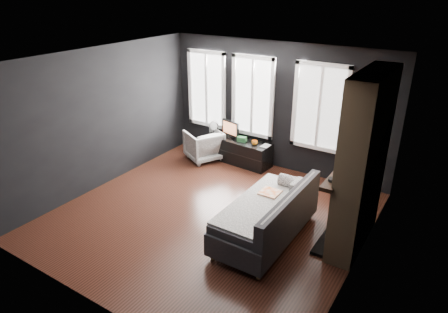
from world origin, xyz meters
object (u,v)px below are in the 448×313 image
Objects in this scene: sofa at (266,213)px; armchair at (204,144)px; monitor at (230,128)px; mantel_vase at (354,151)px; book at (263,141)px; mug at (255,142)px; media_console at (238,151)px.

sofa reaches higher than armchair.
mantel_vase reaches higher than monitor.
book is at bearing 119.41° from sofa.
armchair reaches higher than mug.
monitor is 3.32m from mantel_vase.
media_console is 0.57m from mug.
mantel_vase is (3.55, -0.90, 0.95)m from armchair.
mantel_vase is (0.95, 1.08, 0.89)m from sofa.
armchair is 3.40× the size of book.
media_console is at bearing 157.10° from mantel_vase.
monitor reaches higher than sofa.
sofa is at bearing -60.99° from book.
sofa is 15.83× the size of mug.
book is at bearing 130.09° from armchair.
monitor is at bearing 171.70° from mug.
sofa is 3.27m from armchair.
armchair is 0.71m from monitor.
sofa is at bearing -32.65° from monitor.
media_console is at bearing 170.77° from mug.
book is (1.35, 0.27, 0.27)m from armchair.
book is at bearing 151.93° from mantel_vase.
book is (0.62, -0.02, 0.38)m from media_console.
monitor reaches higher than armchair.
mug is at bearing 154.70° from mantel_vase.
media_console is 7.29× the size of mantel_vase.
monitor is at bearing 132.66° from sofa.
mug is (-1.41, 2.20, 0.16)m from sofa.
media_console is 0.54m from monitor.
media_console is 11.94× the size of mug.
armchair is (-2.60, 1.98, -0.07)m from sofa.
armchair is at bearing -169.72° from mug.
media_console is 0.73m from book.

